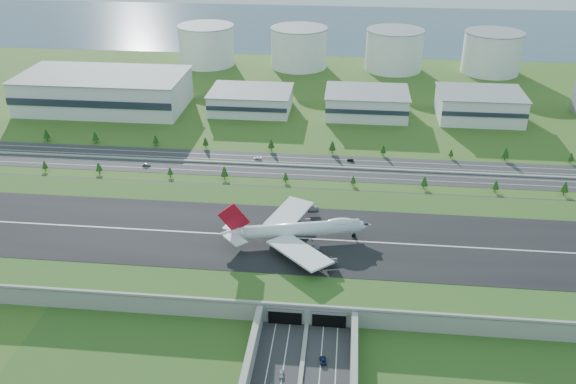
# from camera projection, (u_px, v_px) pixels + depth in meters

# --- Properties ---
(ground) EXTENTS (1200.00, 1200.00, 0.00)m
(ground) POSITION_uv_depth(u_px,v_px,m) (315.00, 254.00, 280.63)
(ground) COLOR #314E18
(ground) RESTS_ON ground
(airfield_deck) EXTENTS (520.00, 100.00, 9.20)m
(airfield_deck) POSITION_uv_depth(u_px,v_px,m) (315.00, 247.00, 278.66)
(airfield_deck) COLOR gray
(airfield_deck) RESTS_ON ground
(north_expressway) EXTENTS (560.00, 36.00, 0.12)m
(north_expressway) POSITION_uv_depth(u_px,v_px,m) (325.00, 167.00, 364.50)
(north_expressway) COLOR #28282B
(north_expressway) RESTS_ON ground
(tree_row) EXTENTS (502.77, 48.52, 8.12)m
(tree_row) POSITION_uv_depth(u_px,v_px,m) (325.00, 160.00, 363.28)
(tree_row) COLOR #3D2819
(tree_row) RESTS_ON ground
(hangar_west) EXTENTS (120.00, 60.00, 25.00)m
(hangar_west) POSITION_uv_depth(u_px,v_px,m) (104.00, 91.00, 453.93)
(hangar_west) COLOR #BDBDC1
(hangar_west) RESTS_ON ground
(hangar_mid_a) EXTENTS (58.00, 42.00, 15.00)m
(hangar_mid_a) POSITION_uv_depth(u_px,v_px,m) (251.00, 101.00, 450.50)
(hangar_mid_a) COLOR #BDBDC1
(hangar_mid_a) RESTS_ON ground
(hangar_mid_b) EXTENTS (58.00, 42.00, 17.00)m
(hangar_mid_b) POSITION_uv_depth(u_px,v_px,m) (367.00, 103.00, 442.20)
(hangar_mid_b) COLOR #BDBDC1
(hangar_mid_b) RESTS_ON ground
(hangar_mid_c) EXTENTS (58.00, 42.00, 19.00)m
(hangar_mid_c) POSITION_uv_depth(u_px,v_px,m) (479.00, 106.00, 434.36)
(hangar_mid_c) COLOR #BDBDC1
(hangar_mid_c) RESTS_ON ground
(fuel_tank_a) EXTENTS (50.00, 50.00, 35.00)m
(fuel_tank_a) POSITION_uv_depth(u_px,v_px,m) (207.00, 45.00, 557.40)
(fuel_tank_a) COLOR silver
(fuel_tank_a) RESTS_ON ground
(fuel_tank_b) EXTENTS (50.00, 50.00, 35.00)m
(fuel_tank_b) POSITION_uv_depth(u_px,v_px,m) (299.00, 48.00, 549.56)
(fuel_tank_b) COLOR silver
(fuel_tank_b) RESTS_ON ground
(fuel_tank_c) EXTENTS (50.00, 50.00, 35.00)m
(fuel_tank_c) POSITION_uv_depth(u_px,v_px,m) (394.00, 50.00, 541.72)
(fuel_tank_c) COLOR silver
(fuel_tank_c) RESTS_ON ground
(fuel_tank_d) EXTENTS (50.00, 50.00, 35.00)m
(fuel_tank_d) POSITION_uv_depth(u_px,v_px,m) (492.00, 53.00, 533.88)
(fuel_tank_d) COLOR silver
(fuel_tank_d) RESTS_ON ground
(bay_water) EXTENTS (1200.00, 260.00, 0.06)m
(bay_water) POSITION_uv_depth(u_px,v_px,m) (342.00, 27.00, 704.49)
(bay_water) COLOR #314A5E
(bay_water) RESTS_ON ground
(boeing_747) EXTENTS (68.39, 63.91, 21.48)m
(boeing_747) POSITION_uv_depth(u_px,v_px,m) (297.00, 229.00, 273.04)
(boeing_747) COLOR silver
(boeing_747) RESTS_ON airfield_deck
(car_0) EXTENTS (1.89, 3.99, 1.32)m
(car_0) POSITION_uv_depth(u_px,v_px,m) (281.00, 374.00, 211.94)
(car_0) COLOR silver
(car_0) RESTS_ON ground
(car_2) EXTENTS (2.90, 5.02, 1.32)m
(car_2) POSITION_uv_depth(u_px,v_px,m) (323.00, 360.00, 217.96)
(car_2) COLOR #0D1B45
(car_2) RESTS_ON ground
(car_4) EXTENTS (4.93, 2.27, 1.64)m
(car_4) POSITION_uv_depth(u_px,v_px,m) (146.00, 165.00, 365.54)
(car_4) COLOR #59585D
(car_4) RESTS_ON ground
(car_5) EXTENTS (4.45, 2.35, 1.40)m
(car_5) POSITION_uv_depth(u_px,v_px,m) (350.00, 160.00, 371.96)
(car_5) COLOR black
(car_5) RESTS_ON ground
(car_7) EXTENTS (4.93, 2.06, 1.42)m
(car_7) POSITION_uv_depth(u_px,v_px,m) (257.00, 158.00, 374.69)
(car_7) COLOR white
(car_7) RESTS_ON ground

